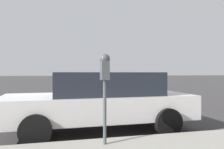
{
  "coord_description": "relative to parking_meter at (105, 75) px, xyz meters",
  "views": [
    {
      "loc": [
        -6.35,
        0.44,
        1.44
      ],
      "look_at": [
        -2.23,
        -0.57,
        1.41
      ],
      "focal_mm": 35.0,
      "sensor_mm": 36.0,
      "label": 1
    }
  ],
  "objects": [
    {
      "name": "ground_plane",
      "position": [
        2.55,
        0.36,
        -1.41
      ],
      "size": [
        220.0,
        220.0,
        0.0
      ],
      "primitive_type": "plane",
      "color": "#3D3A3A"
    },
    {
      "name": "parking_meter",
      "position": [
        0.0,
        0.0,
        0.0
      ],
      "size": [
        0.21,
        0.19,
        1.61
      ],
      "color": "#4C5156",
      "rests_on": "sidewalk"
    },
    {
      "name": "car_white",
      "position": [
        1.61,
        -0.24,
        -0.64
      ],
      "size": [
        2.04,
        4.66,
        1.46
      ],
      "rotation": [
        0.0,
        0.0,
        0.01
      ],
      "color": "silver",
      "rests_on": "ground_plane"
    }
  ]
}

